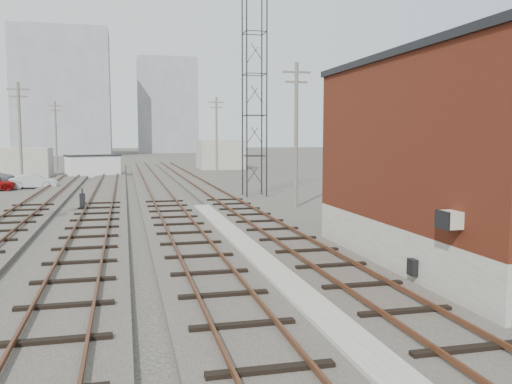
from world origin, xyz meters
name	(u,v)px	position (x,y,z in m)	size (l,w,h in m)	color
ground	(159,175)	(0.00, 60.00, 0.00)	(320.00, 320.00, 0.00)	#282621
track_right	(207,190)	(2.50, 39.00, 0.11)	(3.20, 90.00, 0.39)	#332D28
track_mid_right	(157,191)	(-1.50, 39.00, 0.11)	(3.20, 90.00, 0.39)	#332D28
track_mid_left	(105,193)	(-5.50, 39.00, 0.11)	(3.20, 90.00, 0.39)	#332D28
track_left	(50,194)	(-9.50, 39.00, 0.11)	(3.20, 90.00, 0.39)	#332D28
platform_curb	(256,257)	(0.50, 14.00, 0.13)	(0.90, 28.00, 0.26)	gray
brick_building	(466,160)	(7.50, 12.00, 3.63)	(6.54, 12.20, 7.22)	gray
lattice_tower	(254,95)	(5.50, 35.00, 7.50)	(1.60, 1.60, 15.00)	black
utility_pole_left_b	(20,132)	(-12.50, 45.00, 4.80)	(1.80, 0.24, 9.00)	#595147
utility_pole_left_c	(56,134)	(-12.50, 70.00, 4.80)	(1.80, 0.24, 9.00)	#595147
utility_pole_right_a	(296,131)	(6.50, 28.00, 4.80)	(1.80, 0.24, 9.00)	#595147
utility_pole_right_b	(217,134)	(6.50, 58.00, 4.80)	(1.80, 0.24, 9.00)	#595147
apartment_left	(63,93)	(-18.00, 135.00, 15.00)	(22.00, 14.00, 30.00)	gray
apartment_right	(167,106)	(8.00, 150.00, 13.00)	(16.00, 12.00, 26.00)	gray
shed_left	(12,163)	(-16.00, 60.00, 1.60)	(8.00, 5.00, 3.20)	gray
shed_right	(220,154)	(9.00, 70.00, 2.00)	(6.00, 6.00, 4.00)	gray
switch_stand	(82,202)	(-6.42, 28.55, 0.63)	(0.31, 0.31, 1.33)	black
site_trailer	(93,166)	(-7.41, 58.42, 1.22)	(6.27, 4.30, 2.43)	silver
car_silver	(34,181)	(-11.57, 44.95, 0.63)	(1.33, 3.82, 1.26)	#ADB1B5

